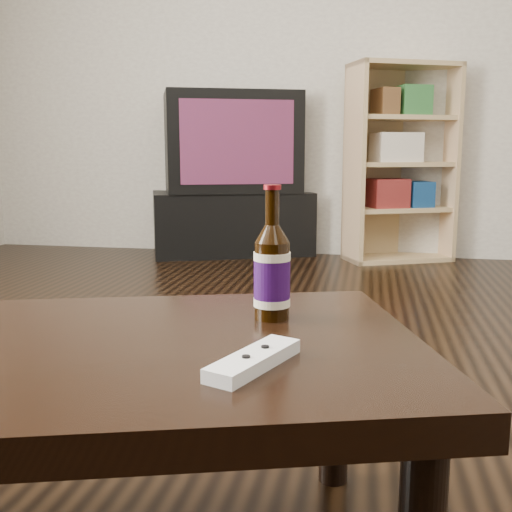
% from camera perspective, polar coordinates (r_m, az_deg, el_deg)
% --- Properties ---
extents(floor, '(5.00, 6.00, 0.01)m').
position_cam_1_polar(floor, '(1.45, -3.51, -19.97)').
color(floor, black).
rests_on(floor, ground).
extents(wall_back, '(5.00, 0.02, 2.70)m').
position_cam_1_polar(wall_back, '(4.29, 6.69, 18.30)').
color(wall_back, '#B3A99F').
rests_on(wall_back, ground).
extents(tv_stand, '(1.22, 0.91, 0.44)m').
position_cam_1_polar(tv_stand, '(4.29, -2.30, 3.20)').
color(tv_stand, black).
rests_on(tv_stand, floor).
extents(tv, '(1.05, 0.86, 0.68)m').
position_cam_1_polar(tv, '(4.26, -2.35, 10.72)').
color(tv, black).
rests_on(tv, tv_stand).
extents(bookshelf, '(0.76, 0.57, 1.28)m').
position_cam_1_polar(bookshelf, '(4.10, 13.36, 8.88)').
color(bookshelf, tan).
rests_on(bookshelf, floor).
extents(coffee_table, '(1.23, 0.93, 0.41)m').
position_cam_1_polar(coffee_table, '(1.03, -15.69, -10.96)').
color(coffee_table, black).
rests_on(coffee_table, floor).
extents(beer_bottle, '(0.08, 0.08, 0.25)m').
position_cam_1_polar(beer_bottle, '(1.10, 1.53, -1.58)').
color(beer_bottle, black).
rests_on(beer_bottle, coffee_table).
extents(remote, '(0.12, 0.19, 0.02)m').
position_cam_1_polar(remote, '(0.88, -0.20, -9.88)').
color(remote, silver).
rests_on(remote, coffee_table).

